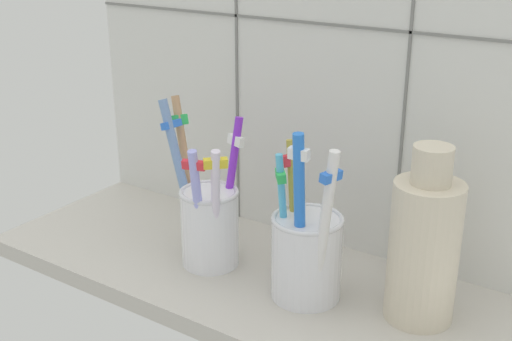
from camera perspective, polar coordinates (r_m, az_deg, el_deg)
counter_slab at (r=73.59cm, az=0.37°, el=-9.61°), size 64.00×22.00×2.00cm
tile_wall_back at (r=75.35cm, az=5.52°, el=8.67°), size 64.00×2.20×45.00cm
toothbrush_cup_left at (r=73.34cm, az=-4.14°, el=-4.18°), size 11.78×8.53×17.97cm
toothbrush_cup_right at (r=67.07cm, az=4.34°, el=-6.93°), size 8.05×7.29×18.18cm
ceramic_vase at (r=64.43cm, az=14.24°, el=-6.31°), size 6.61×6.61×17.50cm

